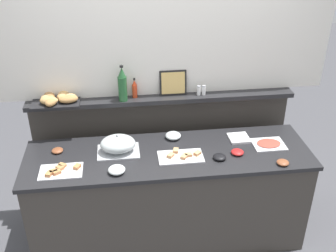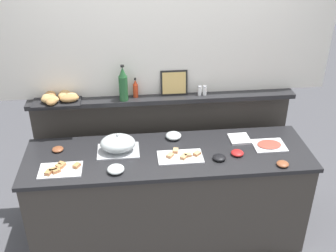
% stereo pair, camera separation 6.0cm
% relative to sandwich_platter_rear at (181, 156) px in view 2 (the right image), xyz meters
% --- Properties ---
extents(ground_plane, '(12.00, 12.00, 0.00)m').
position_rel_sandwich_platter_rear_xyz_m(ground_plane, '(-0.09, 0.67, -0.91)').
color(ground_plane, '#4C4C51').
extents(buffet_counter, '(2.33, 0.68, 0.90)m').
position_rel_sandwich_platter_rear_xyz_m(buffet_counter, '(-0.09, 0.07, -0.46)').
color(buffet_counter, '#3D3833').
rests_on(buffet_counter, ground_plane).
extents(back_ledge_unit, '(2.33, 0.22, 1.20)m').
position_rel_sandwich_platter_rear_xyz_m(back_ledge_unit, '(-0.09, 0.58, -0.28)').
color(back_ledge_unit, '#3D3833').
rests_on(back_ledge_unit, ground_plane).
extents(upper_wall_panel, '(2.93, 0.08, 1.40)m').
position_rel_sandwich_platter_rear_xyz_m(upper_wall_panel, '(-0.09, 0.61, 0.99)').
color(upper_wall_panel, white).
rests_on(upper_wall_panel, back_ledge_unit).
extents(sandwich_platter_rear, '(0.36, 0.20, 0.04)m').
position_rel_sandwich_platter_rear_xyz_m(sandwich_platter_rear, '(0.00, 0.00, 0.00)').
color(sandwich_platter_rear, silver).
rests_on(sandwich_platter_rear, buffet_counter).
extents(sandwich_platter_side, '(0.32, 0.20, 0.04)m').
position_rel_sandwich_platter_rear_xyz_m(sandwich_platter_side, '(-0.94, -0.09, 0.00)').
color(sandwich_platter_side, silver).
rests_on(sandwich_platter_side, buffet_counter).
extents(cold_cuts_platter, '(0.27, 0.21, 0.02)m').
position_rel_sandwich_platter_rear_xyz_m(cold_cuts_platter, '(0.76, 0.09, -0.00)').
color(cold_cuts_platter, silver).
rests_on(cold_cuts_platter, buffet_counter).
extents(serving_cloche, '(0.34, 0.24, 0.17)m').
position_rel_sandwich_platter_rear_xyz_m(serving_cloche, '(-0.50, 0.13, 0.06)').
color(serving_cloche, '#B7BABF').
rests_on(serving_cloche, buffet_counter).
extents(glass_bowl_large, '(0.13, 0.13, 0.05)m').
position_rel_sandwich_platter_rear_xyz_m(glass_bowl_large, '(-0.03, 0.30, 0.01)').
color(glass_bowl_large, silver).
rests_on(glass_bowl_large, buffet_counter).
extents(glass_bowl_medium, '(0.13, 0.13, 0.05)m').
position_rel_sandwich_platter_rear_xyz_m(glass_bowl_medium, '(-0.52, -0.15, 0.01)').
color(glass_bowl_medium, silver).
rests_on(glass_bowl_medium, buffet_counter).
extents(condiment_bowl_red, '(0.10, 0.10, 0.03)m').
position_rel_sandwich_platter_rear_xyz_m(condiment_bowl_red, '(0.77, -0.20, 0.01)').
color(condiment_bowl_red, brown).
rests_on(condiment_bowl_red, buffet_counter).
extents(condiment_bowl_teal, '(0.09, 0.09, 0.03)m').
position_rel_sandwich_platter_rear_xyz_m(condiment_bowl_teal, '(-0.99, 0.20, 0.01)').
color(condiment_bowl_teal, brown).
rests_on(condiment_bowl_teal, buffet_counter).
extents(condiment_bowl_dark, '(0.10, 0.10, 0.04)m').
position_rel_sandwich_platter_rear_xyz_m(condiment_bowl_dark, '(0.46, -0.01, 0.01)').
color(condiment_bowl_dark, red).
rests_on(condiment_bowl_dark, buffet_counter).
extents(condiment_bowl_cream, '(0.10, 0.10, 0.04)m').
position_rel_sandwich_platter_rear_xyz_m(condiment_bowl_cream, '(0.30, -0.06, 0.01)').
color(condiment_bowl_cream, black).
rests_on(condiment_bowl_cream, buffet_counter).
extents(napkin_stack, '(0.18, 0.18, 0.02)m').
position_rel_sandwich_platter_rear_xyz_m(napkin_stack, '(0.53, 0.22, -0.00)').
color(napkin_stack, white).
rests_on(napkin_stack, buffet_counter).
extents(hot_sauce_bottle, '(0.04, 0.04, 0.18)m').
position_rel_sandwich_platter_rear_xyz_m(hot_sauce_bottle, '(-0.33, 0.53, 0.37)').
color(hot_sauce_bottle, red).
rests_on(hot_sauce_bottle, back_ledge_unit).
extents(wine_bottle_green, '(0.08, 0.08, 0.32)m').
position_rel_sandwich_platter_rear_xyz_m(wine_bottle_green, '(-0.43, 0.48, 0.43)').
color(wine_bottle_green, '#23562D').
rests_on(wine_bottle_green, back_ledge_unit).
extents(salt_shaker, '(0.03, 0.03, 0.09)m').
position_rel_sandwich_platter_rear_xyz_m(salt_shaker, '(0.23, 0.51, 0.33)').
color(salt_shaker, white).
rests_on(salt_shaker, back_ledge_unit).
extents(pepper_shaker, '(0.03, 0.03, 0.09)m').
position_rel_sandwich_platter_rear_xyz_m(pepper_shaker, '(0.27, 0.51, 0.33)').
color(pepper_shaker, white).
rests_on(pepper_shaker, back_ledge_unit).
extents(bread_basket, '(0.40, 0.28, 0.08)m').
position_rel_sandwich_platter_rear_xyz_m(bread_basket, '(-0.99, 0.49, 0.33)').
color(bread_basket, black).
rests_on(bread_basket, back_ledge_unit).
extents(framed_picture, '(0.23, 0.05, 0.22)m').
position_rel_sandwich_platter_rear_xyz_m(framed_picture, '(0.01, 0.55, 0.40)').
color(framed_picture, black).
rests_on(framed_picture, back_ledge_unit).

